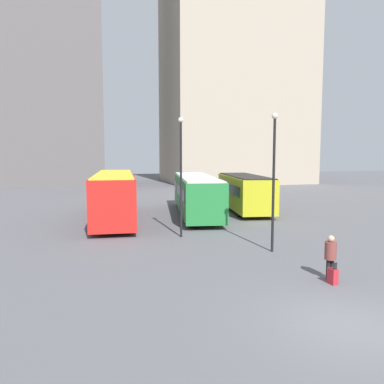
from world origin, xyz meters
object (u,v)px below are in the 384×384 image
traveler (331,253)px  suitcase (333,276)px  lamp_post_1 (274,172)px  lamp_post_0 (181,168)px  bus_1 (196,193)px  bus_2 (244,192)px  bus_0 (115,194)px

traveler → suitcase: size_ratio=2.01×
lamp_post_1 → lamp_post_0: bearing=129.7°
bus_1 → bus_2: size_ratio=1.31×
bus_0 → bus_1: bearing=-79.2°
bus_2 → suitcase: bus_2 is taller
bus_0 → bus_2: bus_0 is taller
bus_0 → suitcase: (6.59, -15.20, -1.46)m
suitcase → lamp_post_0: lamp_post_0 is taller
traveler → lamp_post_0: bearing=19.8°
bus_0 → lamp_post_1: (6.57, -10.68, 1.93)m
traveler → lamp_post_0: (-3.62, 8.12, 2.78)m
bus_0 → lamp_post_0: size_ratio=1.92×
bus_2 → traveler: bearing=176.7°
lamp_post_0 → suitcase: bearing=-68.4°
bus_0 → lamp_post_1: bearing=-144.3°
lamp_post_1 → suitcase: bearing=-89.7°
bus_0 → traveler: 16.25m
bus_2 → traveler: size_ratio=5.98×
traveler → suitcase: bearing=151.1°
lamp_post_0 → lamp_post_1: lamp_post_0 is taller
bus_1 → lamp_post_0: size_ratio=1.95×
bus_0 → suitcase: 16.63m
bus_0 → lamp_post_1: size_ratio=1.95×
bus_0 → suitcase: bearing=-152.5°
bus_1 → suitcase: (0.60, -15.91, -1.30)m
bus_1 → suitcase: 15.97m
bus_2 → suitcase: size_ratio=12.04×
bus_1 → traveler: bus_1 is taller
lamp_post_0 → lamp_post_1: 5.29m
bus_1 → traveler: 15.47m
bus_0 → bus_2: bearing=-77.7°
bus_1 → suitcase: size_ratio=15.72×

